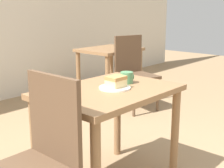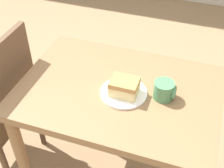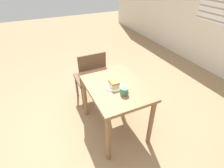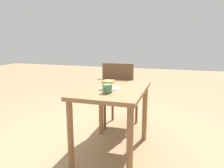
% 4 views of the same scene
% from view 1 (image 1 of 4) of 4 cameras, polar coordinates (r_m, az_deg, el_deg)
% --- Properties ---
extents(dining_table_near, '(0.96, 0.68, 0.75)m').
position_cam_1_polar(dining_table_near, '(2.20, -0.56, -4.01)').
color(dining_table_near, olive).
rests_on(dining_table_near, ground_plane).
extents(dining_table_far, '(0.80, 0.66, 0.74)m').
position_cam_1_polar(dining_table_far, '(4.45, -0.45, 4.78)').
color(dining_table_far, olive).
rests_on(dining_table_far, ground_plane).
extents(chair_near_window, '(0.44, 0.44, 0.95)m').
position_cam_1_polar(chair_near_window, '(1.76, -13.59, -13.09)').
color(chair_near_window, brown).
rests_on(chair_near_window, ground_plane).
extents(chair_far_corner, '(0.54, 0.54, 0.95)m').
position_cam_1_polar(chair_far_corner, '(4.03, 3.99, 2.52)').
color(chair_far_corner, brown).
rests_on(chair_far_corner, ground_plane).
extents(plate, '(0.22, 0.22, 0.01)m').
position_cam_1_polar(plate, '(2.17, 0.51, -0.68)').
color(plate, white).
rests_on(plate, dining_table_near).
extents(cake_slice, '(0.13, 0.10, 0.08)m').
position_cam_1_polar(cake_slice, '(2.16, 0.74, 0.46)').
color(cake_slice, '#E5CC89').
rests_on(cake_slice, plate).
extents(coffee_mug, '(0.10, 0.09, 0.09)m').
position_cam_1_polar(coffee_mug, '(2.32, 2.77, 1.19)').
color(coffee_mug, '#4C8456').
rests_on(coffee_mug, dining_table_near).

